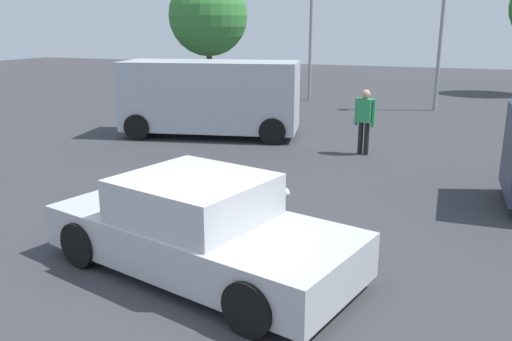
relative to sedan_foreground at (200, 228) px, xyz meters
The scene contains 7 objects.
ground_plane 0.74m from the sedan_foreground, 35.59° to the right, with size 80.00×80.00×0.00m, color #38383D.
sedan_foreground is the anchor object (origin of this frame).
dog 2.73m from the sedan_foreground, 88.08° to the left, with size 0.67×0.32×0.44m.
van_white 9.16m from the sedan_foreground, 115.38° to the left, with size 5.50×3.09×2.24m.
pedestrian 7.61m from the sedan_foreground, 83.79° to the left, with size 0.55×0.34×1.68m.
light_post_near 16.50m from the sedan_foreground, 82.54° to the left, with size 0.44×0.44×5.75m.
tree_back_left 23.43m from the sedan_foreground, 116.22° to the left, with size 4.32×4.32×5.94m.
Camera 1 is at (2.78, -5.57, 3.22)m, focal length 36.63 mm.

